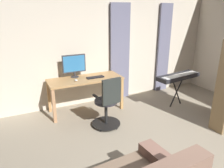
% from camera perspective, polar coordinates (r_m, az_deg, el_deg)
% --- Properties ---
extents(ground_plane, '(7.55, 7.55, 0.00)m').
position_cam_1_polar(ground_plane, '(3.53, 19.31, -20.15)').
color(ground_plane, gray).
extents(back_room_partition, '(5.80, 0.10, 2.79)m').
position_cam_1_polar(back_room_partition, '(5.23, -1.72, 10.63)').
color(back_room_partition, beige).
rests_on(back_room_partition, ground).
extents(curtain_left_panel, '(0.36, 0.06, 2.31)m').
position_cam_1_polar(curtain_left_panel, '(6.03, 13.40, 8.96)').
color(curtain_left_panel, slate).
rests_on(curtain_left_panel, ground).
extents(curtain_right_panel, '(0.50, 0.06, 2.31)m').
position_cam_1_polar(curtain_right_panel, '(5.31, 2.09, 8.13)').
color(curtain_right_panel, slate).
rests_on(curtain_right_panel, ground).
extents(desk, '(1.59, 0.62, 0.75)m').
position_cam_1_polar(desk, '(4.74, -7.02, 0.37)').
color(desk, tan).
rests_on(desk, ground).
extents(office_chair, '(0.56, 0.56, 1.02)m').
position_cam_1_polar(office_chair, '(4.09, -1.14, -5.44)').
color(office_chair, black).
rests_on(office_chair, ground).
extents(computer_monitor, '(0.51, 0.18, 0.50)m').
position_cam_1_polar(computer_monitor, '(4.76, -9.95, 5.09)').
color(computer_monitor, '#333338').
rests_on(computer_monitor, desk).
extents(computer_keyboard, '(0.38, 0.12, 0.02)m').
position_cam_1_polar(computer_keyboard, '(4.72, -4.44, 1.79)').
color(computer_keyboard, black).
rests_on(computer_keyboard, desk).
extents(computer_mouse, '(0.06, 0.10, 0.04)m').
position_cam_1_polar(computer_mouse, '(4.55, -9.44, 0.98)').
color(computer_mouse, white).
rests_on(computer_mouse, desk).
extents(piano_keyboard, '(1.14, 0.46, 0.78)m').
position_cam_1_polar(piano_keyboard, '(5.15, 17.06, 1.77)').
color(piano_keyboard, black).
rests_on(piano_keyboard, ground).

